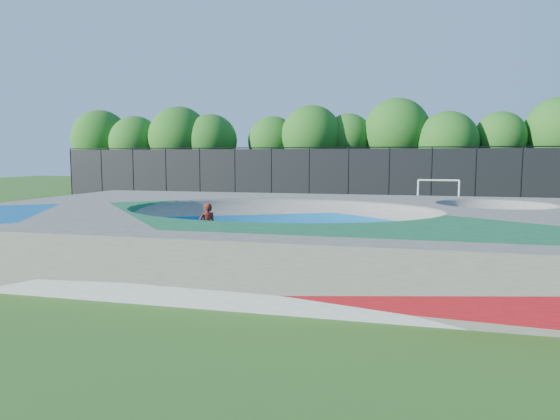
# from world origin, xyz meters

# --- Properties ---
(ground) EXTENTS (120.00, 120.00, 0.00)m
(ground) POSITION_xyz_m (0.00, 0.00, 0.00)
(ground) COLOR #265417
(ground) RESTS_ON ground
(skate_deck) EXTENTS (22.00, 14.00, 1.50)m
(skate_deck) POSITION_xyz_m (0.00, 0.00, 0.75)
(skate_deck) COLOR gray
(skate_deck) RESTS_ON ground
(skater) EXTENTS (0.71, 0.68, 1.63)m
(skater) POSITION_xyz_m (-2.63, -0.27, 0.81)
(skater) COLOR red
(skater) RESTS_ON ground
(skateboard) EXTENTS (0.75, 0.66, 0.05)m
(skateboard) POSITION_xyz_m (-2.63, -0.27, 0.03)
(skateboard) COLOR black
(skateboard) RESTS_ON ground
(soccer_goal) EXTENTS (2.73, 0.12, 1.80)m
(soccer_goal) POSITION_xyz_m (6.34, 18.05, 1.24)
(soccer_goal) COLOR silver
(soccer_goal) RESTS_ON ground
(fence) EXTENTS (48.09, 0.09, 4.04)m
(fence) POSITION_xyz_m (0.00, 21.00, 2.10)
(fence) COLOR black
(fence) RESTS_ON ground
(treeline) EXTENTS (52.62, 7.66, 8.23)m
(treeline) POSITION_xyz_m (-1.79, 26.16, 5.02)
(treeline) COLOR #443322
(treeline) RESTS_ON ground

